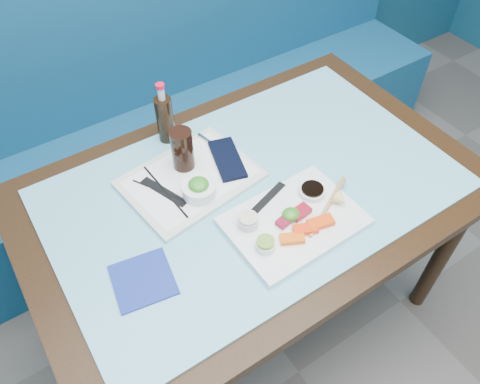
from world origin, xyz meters
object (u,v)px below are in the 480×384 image
serving_tray (190,179)px  blue_napkin (143,280)px  booth_bench (151,130)px  cola_bottle_body (165,120)px  sashimi_plate (294,221)px  dining_table (253,206)px  seaweed_bowl (199,190)px  cola_glass (182,150)px

serving_tray → blue_napkin: bearing=-146.8°
booth_bench → cola_bottle_body: booth_bench is taller
booth_bench → serving_tray: bearing=-101.9°
sashimi_plate → cola_bottle_body: 0.54m
dining_table → serving_tray: bearing=139.6°
dining_table → blue_napkin: bearing=-165.1°
booth_bench → sashimi_plate: booth_bench is taller
blue_napkin → seaweed_bowl: bearing=32.0°
blue_napkin → dining_table: bearing=14.9°
sashimi_plate → seaweed_bowl: 0.29m
dining_table → blue_napkin: (-0.43, -0.11, 0.09)m
seaweed_bowl → cola_glass: bearing=81.3°
serving_tray → blue_napkin: serving_tray is taller
dining_table → sashimi_plate: size_ratio=3.75×
seaweed_bowl → serving_tray: bearing=82.4°
seaweed_bowl → cola_glass: cola_glass is taller
cola_bottle_body → blue_napkin: 0.56m
dining_table → sashimi_plate: bearing=-84.9°
dining_table → cola_bottle_body: cola_bottle_body is taller
serving_tray → cola_bottle_body: bearing=73.5°
serving_tray → dining_table: bearing=-48.4°
serving_tray → booth_bench: bearing=70.2°
seaweed_bowl → cola_bottle_body: bearing=81.7°
booth_bench → sashimi_plate: size_ratio=8.03×
cola_bottle_body → dining_table: bearing=-71.0°
booth_bench → cola_bottle_body: (-0.12, -0.50, 0.46)m
dining_table → seaweed_bowl: 0.21m
seaweed_bowl → blue_napkin: size_ratio=0.67×
dining_table → sashimi_plate: (0.02, -0.18, 0.10)m
cola_glass → seaweed_bowl: bearing=-98.7°
blue_napkin → cola_glass: bearing=46.0°
seaweed_bowl → blue_napkin: 0.32m
dining_table → cola_glass: (-0.14, 0.18, 0.18)m
serving_tray → seaweed_bowl: seaweed_bowl is taller
sashimi_plate → seaweed_bowl: (-0.18, 0.23, 0.03)m
sashimi_plate → blue_napkin: size_ratio=2.44×
sashimi_plate → blue_napkin: 0.45m
booth_bench → dining_table: size_ratio=2.14×
sashimi_plate → serving_tray: (-0.17, 0.31, -0.00)m
booth_bench → dining_table: bearing=-90.0°
sashimi_plate → cola_bottle_body: size_ratio=2.29×
seaweed_bowl → cola_bottle_body: size_ratio=0.62×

